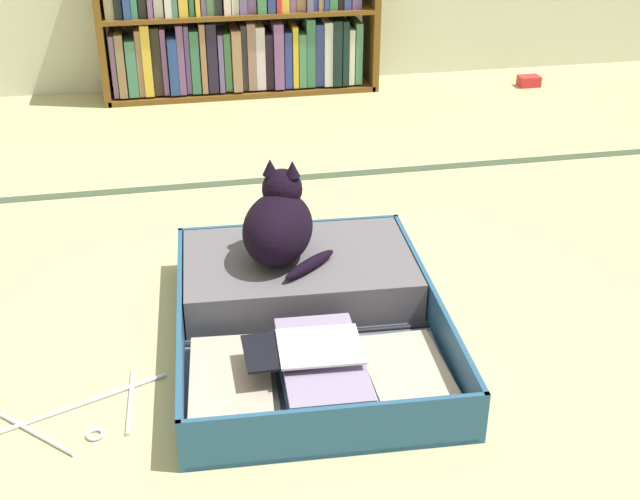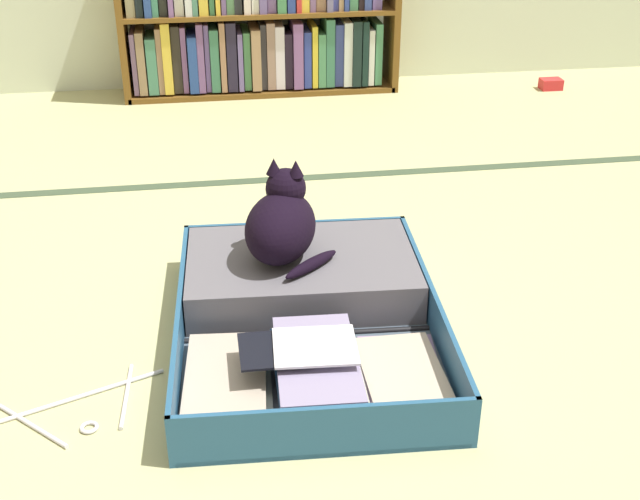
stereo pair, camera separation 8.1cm
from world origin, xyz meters
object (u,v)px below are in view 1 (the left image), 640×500
Objects in this scene: open_suitcase at (304,307)px; black_cat at (280,224)px; clothes_hanger at (83,415)px; bookshelf at (236,18)px; small_red_pouch at (529,81)px.

black_cat is at bearing 104.88° from open_suitcase.
black_cat is at bearing 39.40° from clothes_hanger.
open_suitcase is 2.94× the size of black_cat.
bookshelf reaches higher than small_red_pouch.
open_suitcase is at bearing -127.60° from small_red_pouch.
bookshelf is 2.05m from open_suitcase.
black_cat reaches higher than small_red_pouch.
small_red_pouch is (1.43, 1.86, -0.03)m from open_suitcase.
bookshelf is 1.43m from small_red_pouch.
open_suitcase is 8.99× the size of small_red_pouch.
small_red_pouch is at bearing -6.97° from bookshelf.
open_suitcase is at bearing 26.51° from clothes_hanger.
black_cat is 0.70m from clothes_hanger.
black_cat is 3.05× the size of small_red_pouch.
black_cat is 2.26m from small_red_pouch.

